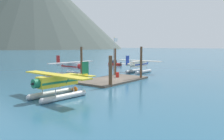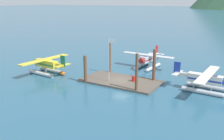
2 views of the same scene
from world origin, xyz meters
name	(u,v)px [view 2 (image 2 of 2)]	position (x,y,z in m)	size (l,w,h in m)	color
ground_plane	(121,82)	(0.00, 0.00, 0.00)	(1200.00, 1200.00, 0.00)	#285670
dock_platform	(121,81)	(0.00, 0.00, 0.15)	(12.45, 6.67, 0.30)	brown
piling_near_left	(85,69)	(-4.69, -3.12, 2.21)	(0.51, 0.51, 4.43)	brown
piling_near_right	(137,73)	(4.18, -3.01, 2.84)	(0.40, 0.40, 5.68)	brown
piling_far_left	(110,58)	(-3.98, 3.30, 2.83)	(0.36, 0.36, 5.65)	brown
piling_far_right	(154,66)	(4.50, 2.87, 2.66)	(0.49, 0.49, 5.32)	brown
flagpole	(110,55)	(-1.27, -1.33, 4.53)	(0.95, 0.10, 6.90)	silver
fuel_drum	(133,79)	(2.05, 0.50, 0.74)	(0.62, 0.62, 0.88)	#AD1E19
mooring_buoy	(63,73)	(-10.50, -1.95, 0.37)	(0.73, 0.73, 0.73)	orange
seaplane_yellow_port_aft	(46,65)	(-13.68, -2.60, 1.58)	(7.97, 10.47, 3.84)	#B7BABF
seaplane_cream_stbd_fwd	(205,81)	(12.50, 2.34, 1.58)	(7.98, 10.45, 3.84)	#B7BABF
seaplane_silver_bow_centre	(148,60)	(0.31, 10.40, 1.58)	(10.46, 7.98, 3.84)	#B7BABF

